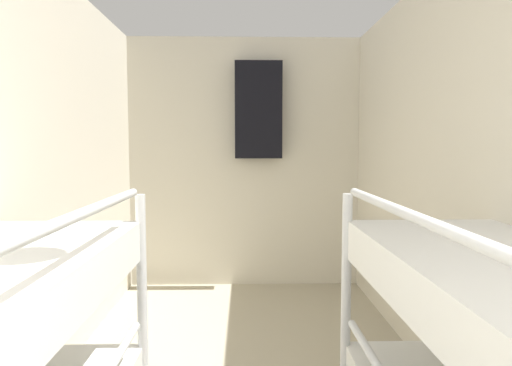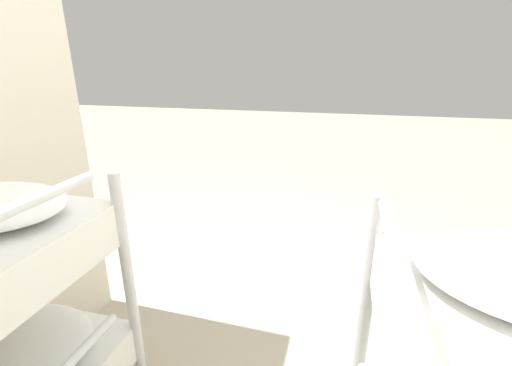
% 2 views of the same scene
% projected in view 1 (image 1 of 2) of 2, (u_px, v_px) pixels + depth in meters
% --- Properties ---
extents(wall_right, '(0.06, 4.93, 2.40)m').
position_uv_depth(wall_right, '(498.00, 183.00, 2.05)').
color(wall_right, beige).
rests_on(wall_right, ground_plane).
extents(wall_back, '(2.34, 0.06, 2.40)m').
position_uv_depth(wall_back, '(245.00, 163.00, 4.45)').
color(wall_back, beige).
rests_on(wall_back, ground_plane).
extents(hanging_coat, '(0.44, 0.12, 0.90)m').
position_uv_depth(hanging_coat, '(259.00, 110.00, 4.26)').
color(hanging_coat, black).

